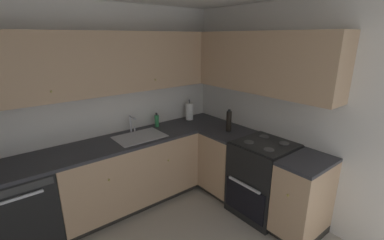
{
  "coord_description": "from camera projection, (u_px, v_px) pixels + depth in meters",
  "views": [
    {
      "loc": [
        -0.82,
        -1.47,
        2.05
      ],
      "look_at": [
        0.96,
        0.77,
        1.15
      ],
      "focal_mm": 24.95,
      "sensor_mm": 36.0,
      "label": 1
    }
  ],
  "objects": [
    {
      "name": "wall_back",
      "position": [
        79.0,
        113.0,
        3.06
      ],
      "size": [
        3.83,
        0.05,
        2.42
      ],
      "primitive_type": "cube",
      "color": "silver",
      "rests_on": "ground_plane"
    },
    {
      "name": "wall_right",
      "position": [
        300.0,
        115.0,
        2.96
      ],
      "size": [
        0.05,
        3.34,
        2.42
      ],
      "primitive_type": "cube",
      "color": "silver",
      "rests_on": "ground_plane"
    },
    {
      "name": "dishwasher",
      "position": [
        21.0,
        210.0,
        2.61
      ],
      "size": [
        0.6,
        0.63,
        0.85
      ],
      "color": "black",
      "rests_on": "ground_plane"
    },
    {
      "name": "lower_cabinets_back",
      "position": [
        130.0,
        173.0,
        3.3
      ],
      "size": [
        1.7,
        0.62,
        0.85
      ],
      "color": "tan",
      "rests_on": "ground_plane"
    },
    {
      "name": "countertop_back",
      "position": [
        127.0,
        141.0,
        3.17
      ],
      "size": [
        2.9,
        0.6,
        0.03
      ],
      "primitive_type": "cube",
      "color": "#2D2D33",
      "rests_on": "lower_cabinets_back"
    },
    {
      "name": "lower_cabinets_right",
      "position": [
        256.0,
        177.0,
        3.22
      ],
      "size": [
        0.62,
        1.54,
        0.85
      ],
      "color": "tan",
      "rests_on": "ground_plane"
    },
    {
      "name": "countertop_right",
      "position": [
        258.0,
        143.0,
        3.08
      ],
      "size": [
        0.6,
        1.54,
        0.03
      ],
      "color": "#2D2D33",
      "rests_on": "lower_cabinets_right"
    },
    {
      "name": "oven_range",
      "position": [
        263.0,
        178.0,
        3.15
      ],
      "size": [
        0.68,
        0.62,
        1.03
      ],
      "color": "black",
      "rests_on": "ground_plane"
    },
    {
      "name": "upper_cabinets_back",
      "position": [
        102.0,
        63.0,
        2.9
      ],
      "size": [
        2.58,
        0.34,
        0.67
      ],
      "color": "tan"
    },
    {
      "name": "upper_cabinets_right",
      "position": [
        252.0,
        61.0,
        3.11
      ],
      "size": [
        0.32,
        2.09,
        0.67
      ],
      "color": "tan"
    },
    {
      "name": "sink",
      "position": [
        140.0,
        140.0,
        3.24
      ],
      "size": [
        0.58,
        0.4,
        0.1
      ],
      "color": "#B7B7BC",
      "rests_on": "countertop_back"
    },
    {
      "name": "faucet",
      "position": [
        132.0,
        123.0,
        3.35
      ],
      "size": [
        0.07,
        0.16,
        0.22
      ],
      "color": "silver",
      "rests_on": "countertop_back"
    },
    {
      "name": "soap_bottle",
      "position": [
        157.0,
        121.0,
        3.58
      ],
      "size": [
        0.06,
        0.06,
        0.19
      ],
      "color": "#338C4C",
      "rests_on": "countertop_back"
    },
    {
      "name": "paper_towel_roll",
      "position": [
        189.0,
        111.0,
        3.88
      ],
      "size": [
        0.11,
        0.11,
        0.3
      ],
      "color": "white",
      "rests_on": "countertop_back"
    },
    {
      "name": "oil_bottle",
      "position": [
        229.0,
        121.0,
        3.39
      ],
      "size": [
        0.07,
        0.07,
        0.28
      ],
      "color": "black",
      "rests_on": "countertop_right"
    }
  ]
}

